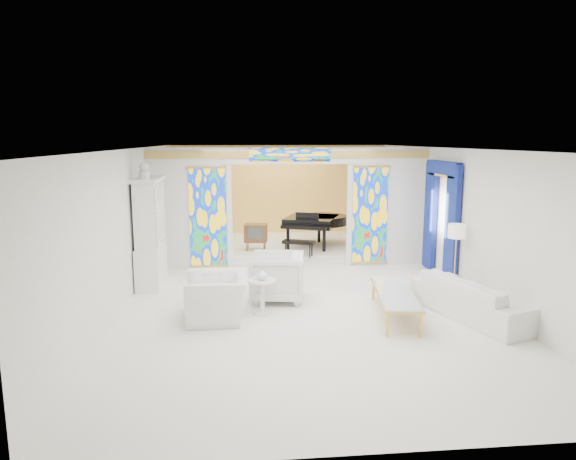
{
  "coord_description": "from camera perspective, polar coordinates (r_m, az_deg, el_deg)",
  "views": [
    {
      "loc": [
        -1.28,
        -10.68,
        3.2
      ],
      "look_at": [
        -0.22,
        0.2,
        1.25
      ],
      "focal_mm": 32.0,
      "sensor_mm": 36.0,
      "label": 1
    }
  ],
  "objects": [
    {
      "name": "sofa",
      "position": [
        9.95,
        20.03,
        -7.1
      ],
      "size": [
        1.68,
        2.66,
        0.72
      ],
      "primitive_type": "imported",
      "rotation": [
        0.0,
        0.0,
        1.88
      ],
      "color": "white",
      "rests_on": "floor"
    },
    {
      "name": "vase",
      "position": [
        9.45,
        -2.9,
        -4.9
      ],
      "size": [
        0.22,
        0.22,
        0.21
      ],
      "primitive_type": "imported",
      "rotation": [
        0.0,
        0.0,
        -0.07
      ],
      "color": "silver",
      "rests_on": "side_table"
    },
    {
      "name": "gold_curtain_back",
      "position": [
        16.69,
        -1.15,
        4.24
      ],
      "size": [
        6.7,
        0.1,
        2.9
      ],
      "primitive_type": "cube",
      "color": "#F3BF54",
      "rests_on": "wall_back"
    },
    {
      "name": "armchair_left",
      "position": [
        9.37,
        -7.93,
        -7.39
      ],
      "size": [
        1.11,
        1.26,
        0.8
      ],
      "primitive_type": "imported",
      "rotation": [
        0.0,
        0.0,
        -1.54
      ],
      "color": "white",
      "rests_on": "floor"
    },
    {
      "name": "grand_piano",
      "position": [
        14.67,
        3.19,
        0.96
      ],
      "size": [
        2.22,
        2.67,
        1.03
      ],
      "rotation": [
        0.0,
        0.0,
        -0.38
      ],
      "color": "black",
      "rests_on": "alcove_platform"
    },
    {
      "name": "stained_glass_right",
      "position": [
        13.14,
        9.09,
        1.65
      ],
      "size": [
        0.9,
        0.04,
        2.4
      ],
      "primitive_type": "cube",
      "color": "gold",
      "rests_on": "partition_wall"
    },
    {
      "name": "wall_back",
      "position": [
        16.81,
        -1.18,
        4.28
      ],
      "size": [
        7.0,
        0.02,
        3.0
      ],
      "primitive_type": "cube",
      "color": "silver",
      "rests_on": "floor"
    },
    {
      "name": "armchair_right",
      "position": [
        10.3,
        -1.26,
        -5.22
      ],
      "size": [
        1.19,
        1.17,
        0.96
      ],
      "primitive_type": "imported",
      "rotation": [
        0.0,
        0.0,
        -1.72
      ],
      "color": "white",
      "rests_on": "floor"
    },
    {
      "name": "ceiling",
      "position": [
        10.76,
        1.29,
        9.03
      ],
      "size": [
        7.0,
        12.0,
        0.02
      ],
      "primitive_type": "cube",
      "color": "silver",
      "rests_on": "wall_back"
    },
    {
      "name": "wall_right",
      "position": [
        11.82,
        18.35,
        1.31
      ],
      "size": [
        0.02,
        12.0,
        3.0
      ],
      "primitive_type": "cube",
      "color": "silver",
      "rests_on": "floor"
    },
    {
      "name": "coffee_table",
      "position": [
        9.56,
        11.81,
        -6.94
      ],
      "size": [
        0.95,
        2.19,
        0.47
      ],
      "rotation": [
        0.0,
        0.0,
        -0.15
      ],
      "color": "white",
      "rests_on": "floor"
    },
    {
      "name": "wall_front",
      "position": [
        5.14,
        9.34,
        -9.34
      ],
      "size": [
        7.0,
        0.02,
        3.0
      ],
      "primitive_type": "cube",
      "color": "silver",
      "rests_on": "floor"
    },
    {
      "name": "tv_console",
      "position": [
        14.14,
        -3.6,
        -0.34
      ],
      "size": [
        0.67,
        0.5,
        0.71
      ],
      "rotation": [
        0.0,
        0.0,
        -0.15
      ],
      "color": "brown",
      "rests_on": "alcove_platform"
    },
    {
      "name": "blue_drapes",
      "position": [
        12.41,
        16.65,
        2.16
      ],
      "size": [
        0.14,
        1.85,
        2.65
      ],
      "color": "navy",
      "rests_on": "wall_right"
    },
    {
      "name": "floor_lamp",
      "position": [
        11.15,
        18.22,
        -0.48
      ],
      "size": [
        0.47,
        0.47,
        1.47
      ],
      "rotation": [
        0.0,
        0.0,
        0.39
      ],
      "color": "gold",
      "rests_on": "floor"
    },
    {
      "name": "chandelier",
      "position": [
        14.77,
        0.19,
        7.57
      ],
      "size": [
        0.48,
        0.48,
        0.3
      ],
      "primitive_type": "cylinder",
      "color": "gold",
      "rests_on": "ceiling"
    },
    {
      "name": "floor",
      "position": [
        11.22,
        1.23,
        -6.48
      ],
      "size": [
        12.0,
        12.0,
        0.0
      ],
      "primitive_type": "plane",
      "color": "silver",
      "rests_on": "ground"
    },
    {
      "name": "alcove_platform",
      "position": [
        15.16,
        -0.61,
        -1.75
      ],
      "size": [
        6.8,
        3.8,
        0.18
      ],
      "primitive_type": "cube",
      "color": "silver",
      "rests_on": "floor"
    },
    {
      "name": "stained_glass_left",
      "position": [
        12.73,
        -8.88,
        1.39
      ],
      "size": [
        0.9,
        0.04,
        2.4
      ],
      "primitive_type": "cube",
      "color": "gold",
      "rests_on": "partition_wall"
    },
    {
      "name": "partition_wall",
      "position": [
        12.83,
        0.2,
        3.17
      ],
      "size": [
        7.0,
        0.22,
        3.0
      ],
      "color": "silver",
      "rests_on": "floor"
    },
    {
      "name": "china_cabinet",
      "position": [
        11.62,
        -15.07,
        -0.32
      ],
      "size": [
        0.56,
        1.46,
        2.72
      ],
      "color": "white",
      "rests_on": "floor"
    },
    {
      "name": "stained_glass_transom",
      "position": [
        12.64,
        0.25,
        8.37
      ],
      "size": [
        2.0,
        0.04,
        0.34
      ],
      "primitive_type": "cube",
      "color": "gold",
      "rests_on": "partition_wall"
    },
    {
      "name": "wall_left",
      "position": [
        11.04,
        -17.1,
        0.79
      ],
      "size": [
        0.02,
        12.0,
        3.0
      ],
      "primitive_type": "cube",
      "color": "silver",
      "rests_on": "floor"
    },
    {
      "name": "side_table",
      "position": [
        9.54,
        -2.88,
        -6.83
      ],
      "size": [
        0.58,
        0.58,
        0.65
      ],
      "rotation": [
        0.0,
        0.0,
        0.12
      ],
      "color": "white",
      "rests_on": "floor"
    }
  ]
}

